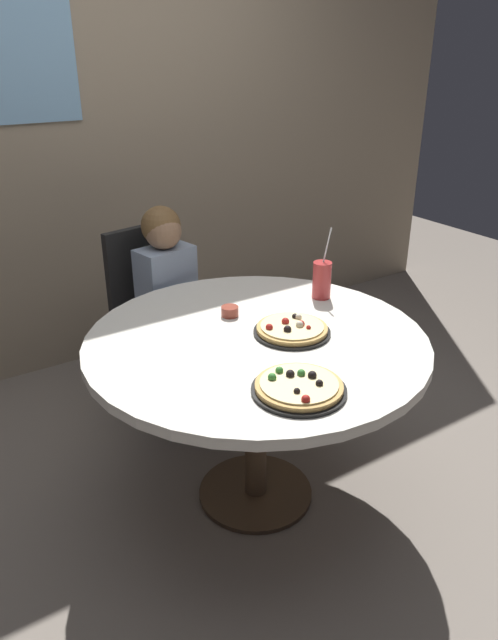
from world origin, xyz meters
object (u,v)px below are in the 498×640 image
(pizza_cheese, at_px, (299,387))
(chair_wooden, at_px, (156,312))
(sauce_bowl, at_px, (230,311))
(dining_table, at_px, (256,358))
(pizza_veggie, at_px, (292,329))
(soda_cup, at_px, (322,280))
(diner_child, at_px, (178,332))

(pizza_cheese, bearing_deg, chair_wooden, 85.98)
(pizza_cheese, xyz_separation_m, sauce_bowl, (0.12, 0.61, 0.00))
(sauce_bowl, bearing_deg, pizza_cheese, -101.25)
(dining_table, distance_m, pizza_veggie, 0.17)
(sauce_bowl, bearing_deg, pizza_veggie, -67.21)
(chair_wooden, distance_m, pizza_veggie, 0.97)
(pizza_cheese, bearing_deg, sauce_bowl, 78.75)
(pizza_veggie, xyz_separation_m, sauce_bowl, (-0.11, 0.27, 0.00))
(dining_table, bearing_deg, soda_cup, 20.10)
(chair_wooden, bearing_deg, sauce_bowl, -87.18)
(diner_child, bearing_deg, pizza_cheese, -96.19)
(chair_wooden, distance_m, sauce_bowl, 0.70)
(diner_child, height_order, sauce_bowl, diner_child)
(dining_table, xyz_separation_m, pizza_veggie, (0.13, -0.05, 0.11))
(pizza_veggie, distance_m, soda_cup, 0.39)
(soda_cup, xyz_separation_m, sauce_bowl, (-0.43, 0.05, -0.06))
(dining_table, distance_m, diner_child, 0.72)
(diner_child, relative_size, soda_cup, 3.53)
(chair_wooden, xyz_separation_m, pizza_veggie, (0.14, -0.92, 0.24))
(dining_table, xyz_separation_m, diner_child, (0.01, 0.69, -0.18))
(chair_wooden, bearing_deg, pizza_veggie, -81.12)
(pizza_veggie, bearing_deg, chair_wooden, 98.88)
(chair_wooden, height_order, soda_cup, soda_cup)
(pizza_veggie, relative_size, pizza_cheese, 0.96)
(dining_table, height_order, pizza_veggie, pizza_veggie)
(pizza_veggie, height_order, pizza_cheese, same)
(pizza_cheese, bearing_deg, soda_cup, 45.33)
(pizza_veggie, relative_size, sauce_bowl, 4.18)
(pizza_cheese, bearing_deg, diner_child, 83.81)
(chair_wooden, bearing_deg, soda_cup, -56.85)
(sauce_bowl, bearing_deg, soda_cup, -6.86)
(pizza_cheese, distance_m, soda_cup, 0.79)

